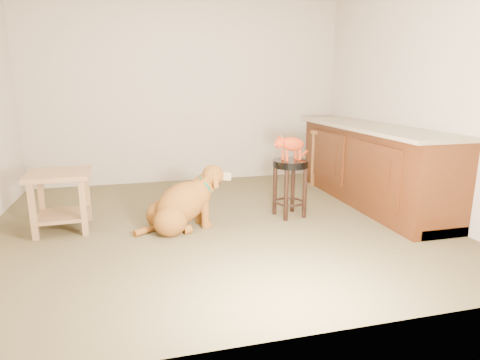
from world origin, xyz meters
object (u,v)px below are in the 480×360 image
object	(u,v)px
tabby_kitten	(290,145)
golden_retriever	(182,205)
wood_stool	(331,158)
side_table	(61,192)
padded_stool	(290,177)

from	to	relation	value
tabby_kitten	golden_retriever	bearing A→B (deg)	174.09
wood_stool	golden_retriever	xyz separation A→B (m)	(-2.20, -1.17, -0.16)
side_table	golden_retriever	size ratio (longest dim) A/B	0.57
side_table	tabby_kitten	bearing A→B (deg)	-3.71
side_table	padded_stool	bearing A→B (deg)	-3.67
wood_stool	golden_retriever	bearing A→B (deg)	-151.88
wood_stool	golden_retriever	size ratio (longest dim) A/B	0.77
padded_stool	golden_retriever	xyz separation A→B (m)	(-1.17, -0.11, -0.19)
padded_stool	wood_stool	xyz separation A→B (m)	(1.03, 1.06, -0.03)
side_table	tabby_kitten	xyz separation A→B (m)	(2.31, -0.15, 0.40)
golden_retriever	tabby_kitten	distance (m)	1.28
side_table	tabby_kitten	distance (m)	2.35
wood_stool	golden_retriever	distance (m)	2.50
side_table	golden_retriever	distance (m)	1.18
side_table	golden_retriever	xyz separation A→B (m)	(1.15, -0.26, -0.14)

